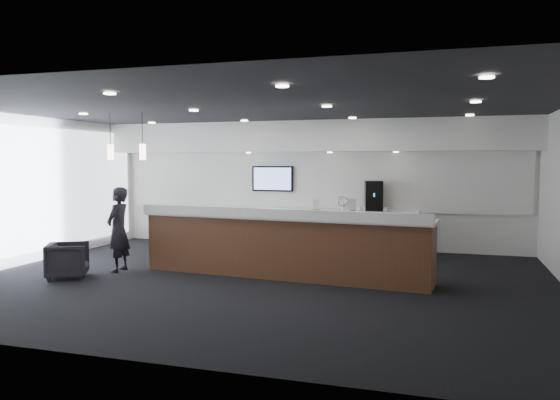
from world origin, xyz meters
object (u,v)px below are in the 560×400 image
(coffee_machine, at_px, (373,196))
(lounge_guest, at_px, (118,229))
(service_counter, at_px, (283,245))
(armchair, at_px, (68,260))

(coffee_machine, distance_m, lounge_guest, 5.66)
(coffee_machine, bearing_deg, service_counter, -123.16)
(service_counter, bearing_deg, lounge_guest, -166.50)
(lounge_guest, bearing_deg, coffee_machine, 127.16)
(coffee_machine, relative_size, lounge_guest, 0.43)
(coffee_machine, distance_m, armchair, 6.62)
(lounge_guest, bearing_deg, armchair, -37.43)
(coffee_machine, bearing_deg, armchair, -150.16)
(service_counter, bearing_deg, armchair, -156.06)
(service_counter, relative_size, coffee_machine, 7.93)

